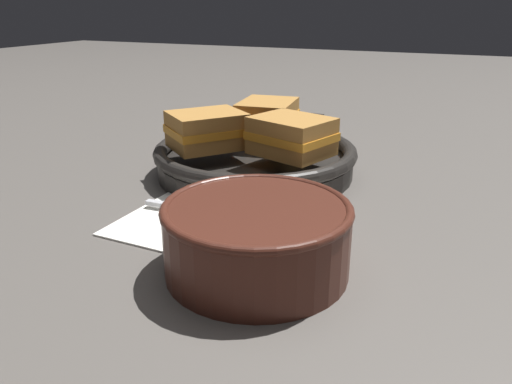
# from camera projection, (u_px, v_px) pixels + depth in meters

# --- Properties ---
(ground_plane) EXTENTS (4.00, 4.00, 0.00)m
(ground_plane) POSITION_uv_depth(u_px,v_px,m) (234.00, 224.00, 0.53)
(ground_plane) COLOR #56514C
(napkin) EXTENTS (0.22, 0.19, 0.00)m
(napkin) POSITION_uv_depth(u_px,v_px,m) (231.00, 219.00, 0.53)
(napkin) COLOR white
(napkin) RESTS_ON ground_plane
(soup_bowl) EXTENTS (0.16, 0.16, 0.06)m
(soup_bowl) POSITION_uv_depth(u_px,v_px,m) (257.00, 234.00, 0.42)
(soup_bowl) COLOR #4C2319
(soup_bowl) RESTS_ON ground_plane
(spoon) EXTENTS (0.17, 0.03, 0.01)m
(spoon) POSITION_uv_depth(u_px,v_px,m) (241.00, 218.00, 0.52)
(spoon) COLOR silver
(spoon) RESTS_ON napkin
(skillet) EXTENTS (0.27, 0.38, 0.04)m
(skillet) POSITION_uv_depth(u_px,v_px,m) (256.00, 158.00, 0.67)
(skillet) COLOR black
(skillet) RESTS_ON ground_plane
(sandwich_near_left) EXTENTS (0.12, 0.12, 0.05)m
(sandwich_near_left) POSITION_uv_depth(u_px,v_px,m) (207.00, 130.00, 0.64)
(sandwich_near_left) COLOR #B27A38
(sandwich_near_left) RESTS_ON skillet
(sandwich_near_right) EXTENTS (0.11, 0.10, 0.05)m
(sandwich_near_right) POSITION_uv_depth(u_px,v_px,m) (292.00, 136.00, 0.61)
(sandwich_near_right) COLOR #B27A38
(sandwich_near_right) RESTS_ON skillet
(sandwich_far_left) EXTENTS (0.09, 0.10, 0.05)m
(sandwich_far_left) POSITION_uv_depth(u_px,v_px,m) (267.00, 117.00, 0.71)
(sandwich_far_left) COLOR #B27A38
(sandwich_far_left) RESTS_ON skillet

